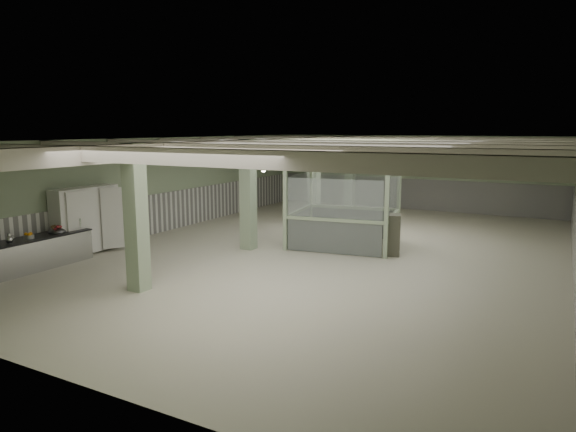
% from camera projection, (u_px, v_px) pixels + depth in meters
% --- Properties ---
extents(floor, '(20.00, 20.00, 0.00)m').
position_uv_depth(floor, '(330.00, 251.00, 16.72)').
color(floor, beige).
rests_on(floor, ground).
extents(ceiling, '(14.00, 20.00, 0.02)m').
position_uv_depth(ceiling, '(332.00, 139.00, 16.12)').
color(ceiling, beige).
rests_on(ceiling, wall_back).
extents(wall_back, '(14.00, 0.02, 3.60)m').
position_uv_depth(wall_back, '(413.00, 173.00, 25.10)').
color(wall_back, '#8EA383').
rests_on(wall_back, floor).
extents(wall_front, '(14.00, 0.02, 3.60)m').
position_uv_depth(wall_front, '(65.00, 272.00, 7.74)').
color(wall_front, '#8EA383').
rests_on(wall_front, floor).
extents(wall_left, '(0.02, 20.00, 3.60)m').
position_uv_depth(wall_left, '(163.00, 185.00, 19.69)').
color(wall_left, '#8EA383').
rests_on(wall_left, floor).
extents(wainscot_left, '(0.05, 19.90, 1.50)m').
position_uv_depth(wainscot_left, '(165.00, 212.00, 19.86)').
color(wainscot_left, silver).
rests_on(wainscot_left, floor).
extents(wainscot_right, '(0.05, 19.90, 1.50)m').
position_uv_depth(wainscot_right, '(576.00, 253.00, 13.34)').
color(wainscot_right, silver).
rests_on(wainscot_right, floor).
extents(wainscot_back, '(13.90, 0.05, 1.50)m').
position_uv_depth(wainscot_back, '(412.00, 194.00, 25.25)').
color(wainscot_back, silver).
rests_on(wainscot_back, floor).
extents(girder, '(0.45, 19.90, 0.40)m').
position_uv_depth(girder, '(264.00, 145.00, 17.32)').
color(girder, silver).
rests_on(girder, ceiling).
extents(beam_a, '(13.90, 0.35, 0.32)m').
position_uv_depth(beam_a, '(172.00, 156.00, 9.64)').
color(beam_a, silver).
rests_on(beam_a, ceiling).
extents(beam_b, '(13.90, 0.35, 0.32)m').
position_uv_depth(beam_b, '(245.00, 151.00, 11.81)').
color(beam_b, silver).
rests_on(beam_b, ceiling).
extents(beam_c, '(13.90, 0.35, 0.32)m').
position_uv_depth(beam_c, '(295.00, 148.00, 13.98)').
color(beam_c, silver).
rests_on(beam_c, ceiling).
extents(beam_d, '(13.90, 0.35, 0.32)m').
position_uv_depth(beam_d, '(332.00, 145.00, 16.15)').
color(beam_d, silver).
rests_on(beam_d, ceiling).
extents(beam_e, '(13.90, 0.35, 0.32)m').
position_uv_depth(beam_e, '(360.00, 143.00, 18.32)').
color(beam_e, silver).
rests_on(beam_e, ceiling).
extents(beam_f, '(13.90, 0.35, 0.32)m').
position_uv_depth(beam_f, '(382.00, 142.00, 20.49)').
color(beam_f, silver).
rests_on(beam_f, ceiling).
extents(beam_g, '(13.90, 0.35, 0.32)m').
position_uv_depth(beam_g, '(399.00, 140.00, 22.66)').
color(beam_g, silver).
rests_on(beam_g, ceiling).
extents(column_a, '(0.42, 0.42, 3.60)m').
position_uv_depth(column_a, '(136.00, 218.00, 12.38)').
color(column_a, '#97AD8C').
rests_on(column_a, floor).
extents(column_b, '(0.42, 0.42, 3.60)m').
position_uv_depth(column_b, '(248.00, 195.00, 16.72)').
color(column_b, '#97AD8C').
rests_on(column_b, floor).
extents(column_c, '(0.42, 0.42, 3.60)m').
position_uv_depth(column_c, '(314.00, 181.00, 21.06)').
color(column_c, '#97AD8C').
rests_on(column_c, floor).
extents(column_d, '(0.42, 0.42, 3.60)m').
position_uv_depth(column_d, '(350.00, 174.00, 24.53)').
color(column_d, '#97AD8C').
rests_on(column_d, floor).
extents(pendant_front, '(0.44, 0.44, 0.22)m').
position_uv_depth(pendant_front, '(263.00, 168.00, 11.64)').
color(pendant_front, '#2A3628').
rests_on(pendant_front, ceiling).
extents(pendant_mid, '(0.44, 0.44, 0.22)m').
position_uv_depth(pendant_mid, '(352.00, 157.00, 16.41)').
color(pendant_mid, '#2A3628').
rests_on(pendant_mid, ceiling).
extents(pendant_back, '(0.44, 0.44, 0.22)m').
position_uv_depth(pendant_back, '(397.00, 151.00, 20.75)').
color(pendant_back, '#2A3628').
rests_on(pendant_back, ceiling).
extents(pitcher_near, '(0.27, 0.28, 0.29)m').
position_uv_depth(pitcher_near, '(73.00, 225.00, 15.59)').
color(pitcher_near, '#ACADB1').
rests_on(pitcher_near, prep_counter).
extents(pitcher_far, '(0.26, 0.28, 0.28)m').
position_uv_depth(pitcher_far, '(9.00, 239.00, 13.68)').
color(pitcher_far, '#ACADB1').
rests_on(pitcher_far, prep_counter).
extents(veg_colander, '(0.63, 0.63, 0.23)m').
position_uv_depth(veg_colander, '(57.00, 229.00, 15.09)').
color(veg_colander, '#45454A').
rests_on(veg_colander, prep_counter).
extents(orange_bowl, '(0.36, 0.36, 0.10)m').
position_uv_depth(orange_bowl, '(29.00, 237.00, 14.29)').
color(orange_bowl, '#B2B2B7').
rests_on(orange_bowl, prep_counter).
extents(walkin_cooler, '(0.97, 2.26, 2.07)m').
position_uv_depth(walkin_cooler, '(87.00, 222.00, 16.18)').
color(walkin_cooler, white).
rests_on(walkin_cooler, floor).
extents(guard_booth, '(3.92, 3.46, 2.84)m').
position_uv_depth(guard_booth, '(345.00, 190.00, 17.23)').
color(guard_booth, '#A2B792').
rests_on(guard_booth, floor).
extents(filing_cabinet, '(0.59, 0.70, 1.30)m').
position_uv_depth(filing_cabinet, '(393.00, 235.00, 16.08)').
color(filing_cabinet, '#555547').
rests_on(filing_cabinet, floor).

